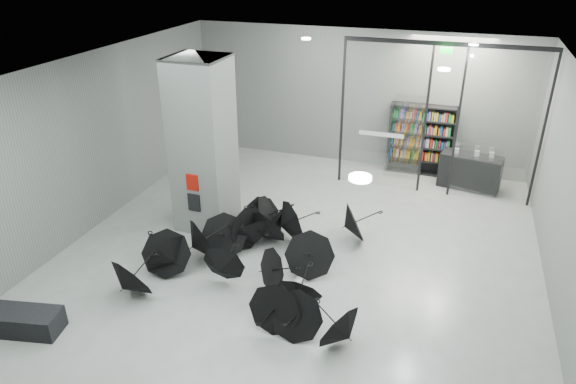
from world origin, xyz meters
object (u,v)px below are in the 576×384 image
(bench, at_px, (24,321))
(bookshelf, at_px, (421,140))
(umbrella_cluster, at_px, (253,256))
(shop_counter, at_px, (470,172))
(column, at_px, (203,146))

(bench, relative_size, bookshelf, 0.63)
(bench, distance_m, umbrella_cluster, 4.34)
(bench, distance_m, bookshelf, 10.96)
(bench, xyz_separation_m, shop_counter, (7.20, 8.66, 0.27))
(column, xyz_separation_m, shop_counter, (5.91, 4.12, -1.52))
(bench, bearing_deg, column, 62.50)
(umbrella_cluster, bearing_deg, column, 140.41)
(column, height_order, bench, column)
(umbrella_cluster, bearing_deg, shop_counter, 53.28)
(bookshelf, bearing_deg, bench, -121.82)
(shop_counter, bearing_deg, column, -134.49)
(bench, distance_m, shop_counter, 11.26)
(bookshelf, bearing_deg, umbrella_cluster, -113.70)
(shop_counter, relative_size, umbrella_cluster, 0.29)
(bench, height_order, shop_counter, shop_counter)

